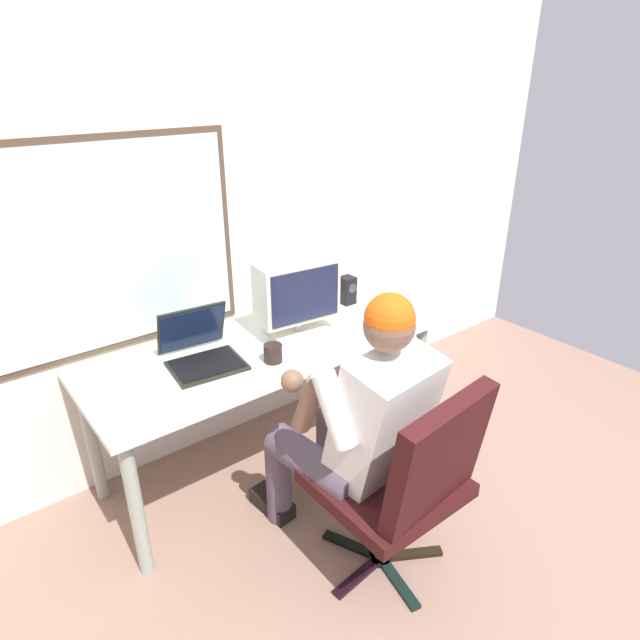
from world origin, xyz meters
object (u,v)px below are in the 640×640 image
at_px(desk_speaker, 347,290).
at_px(coffee_mug, 273,353).
at_px(laptop, 200,348).
at_px(wine_glass, 383,308).
at_px(crt_monitor, 297,292).
at_px(desk, 268,359).
at_px(office_chair, 408,476).
at_px(person_seated, 358,421).

xyz_separation_m(desk_speaker, coffee_mug, (-0.72, -0.31, -0.04)).
bearing_deg(laptop, coffee_mug, -39.65).
xyz_separation_m(wine_glass, coffee_mug, (-0.69, 0.01, -0.04)).
bearing_deg(desk_speaker, crt_monitor, -163.39).
distance_m(desk, office_chair, 0.97).
bearing_deg(laptop, desk, -7.53).
distance_m(wine_glass, desk_speaker, 0.32).
bearing_deg(person_seated, laptop, 113.30).
bearing_deg(coffee_mug, desk, 65.72).
xyz_separation_m(laptop, coffee_mug, (0.26, -0.22, -0.02)).
xyz_separation_m(office_chair, person_seated, (-0.02, 0.27, 0.12)).
distance_m(desk, laptop, 0.37).
relative_size(crt_monitor, coffee_mug, 4.93).
relative_size(desk, office_chair, 1.93).
relative_size(office_chair, person_seated, 0.75).
height_order(desk, office_chair, office_chair).
distance_m(crt_monitor, coffee_mug, 0.37).
relative_size(desk_speaker, coffee_mug, 1.85).
bearing_deg(coffee_mug, person_seated, -83.56).
bearing_deg(office_chair, wine_glass, 52.24).
xyz_separation_m(person_seated, crt_monitor, (0.21, 0.70, 0.29)).
bearing_deg(desk, office_chair, -89.68).
height_order(laptop, desk_speaker, laptop).
bearing_deg(desk, laptop, 172.47).
relative_size(crt_monitor, laptop, 1.13).
relative_size(person_seated, laptop, 3.30).
distance_m(office_chair, wine_glass, 1.03).
bearing_deg(person_seated, wine_glass, 39.19).
xyz_separation_m(wine_glass, desk_speaker, (0.03, 0.32, -0.01)).
bearing_deg(office_chair, person_seated, 94.88).
xyz_separation_m(person_seated, wine_glass, (0.63, 0.52, 0.15)).
xyz_separation_m(office_chair, wine_glass, (0.61, 0.79, 0.27)).
distance_m(laptop, desk_speaker, 0.99).
height_order(person_seated, coffee_mug, person_seated).
height_order(office_chair, desk_speaker, office_chair).
bearing_deg(person_seated, desk, 88.54).
bearing_deg(person_seated, office_chair, -85.12).
height_order(office_chair, laptop, laptop).
relative_size(office_chair, wine_glass, 7.42).
bearing_deg(person_seated, coffee_mug, 96.44).
xyz_separation_m(desk, person_seated, (-0.02, -0.70, 0.02)).
xyz_separation_m(office_chair, desk_speaker, (0.64, 1.11, 0.26)).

